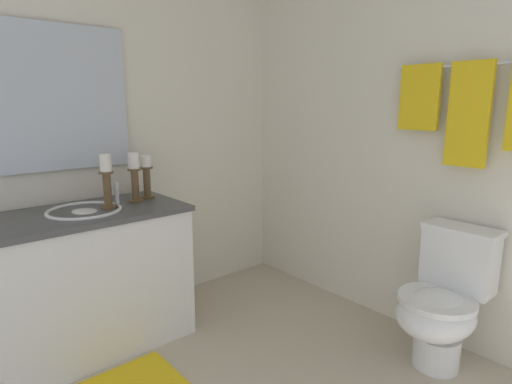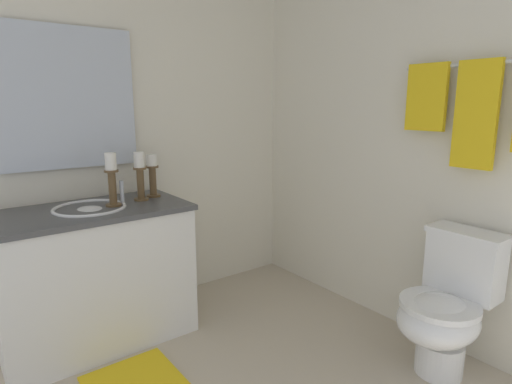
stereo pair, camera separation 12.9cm
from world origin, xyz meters
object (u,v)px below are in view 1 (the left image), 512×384
(candle_holder_short, at_px, (135,176))
(towel_center, at_px, (469,115))
(towel_bar, at_px, (476,64))
(candle_holder_mid, at_px, (107,179))
(mirror, at_px, (58,98))
(towel_near_vanity, at_px, (420,98))
(vanity_cabinet, at_px, (90,279))
(toilet, at_px, (442,302))
(candle_holder_tall, at_px, (147,176))
(sink_basin, at_px, (85,218))

(candle_holder_short, bearing_deg, towel_center, 41.17)
(candle_holder_short, bearing_deg, towel_bar, 41.58)
(candle_holder_mid, bearing_deg, candle_holder_short, 103.71)
(candle_holder_short, height_order, towel_center, towel_center)
(mirror, bearing_deg, towel_near_vanity, 48.34)
(vanity_cabinet, height_order, candle_holder_short, candle_holder_short)
(toilet, height_order, towel_center, towel_center)
(towel_bar, bearing_deg, candle_holder_mid, -133.43)
(candle_holder_tall, bearing_deg, candle_holder_mid, -71.93)
(sink_basin, distance_m, candle_holder_mid, 0.24)
(mirror, xyz_separation_m, toilet, (1.69, 1.33, -1.06))
(mirror, xyz_separation_m, candle_holder_tall, (0.20, 0.42, -0.47))
(towel_near_vanity, bearing_deg, towel_bar, 3.72)
(candle_holder_short, xyz_separation_m, towel_center, (1.40, 1.22, 0.37))
(towel_bar, bearing_deg, towel_near_vanity, -176.28)
(sink_basin, height_order, towel_bar, towel_bar)
(candle_holder_short, relative_size, toilet, 0.40)
(candle_holder_short, relative_size, towel_near_vanity, 0.82)
(candle_holder_mid, height_order, towel_near_vanity, towel_near_vanity)
(candle_holder_mid, xyz_separation_m, toilet, (1.40, 1.20, -0.61))
(vanity_cabinet, distance_m, sink_basin, 0.37)
(vanity_cabinet, distance_m, mirror, 1.05)
(candle_holder_tall, distance_m, towel_center, 1.87)
(vanity_cabinet, relative_size, towel_near_vanity, 2.96)
(candle_holder_short, bearing_deg, vanity_cabinet, -84.78)
(towel_center, bearing_deg, towel_bar, 90.00)
(towel_near_vanity, bearing_deg, sink_basin, -125.31)
(mirror, relative_size, candle_holder_short, 2.77)
(candle_holder_mid, height_order, towel_bar, towel_bar)
(mirror, height_order, towel_center, mirror)
(vanity_cabinet, height_order, sink_basin, sink_basin)
(mirror, bearing_deg, towel_bar, 43.40)
(toilet, relative_size, towel_center, 1.38)
(sink_basin, distance_m, towel_center, 2.13)
(candle_holder_tall, xyz_separation_m, towel_near_vanity, (1.17, 1.12, 0.47))
(towel_near_vanity, bearing_deg, mirror, -131.66)
(mirror, relative_size, toilet, 1.10)
(sink_basin, bearing_deg, toilet, 43.30)
(sink_basin, bearing_deg, candle_holder_short, 95.24)
(sink_basin, xyz_separation_m, candle_holder_mid, (0.02, 0.13, 0.20))
(mirror, height_order, towel_near_vanity, mirror)
(candle_holder_mid, height_order, toilet, candle_holder_mid)
(candle_holder_mid, bearing_deg, toilet, 40.71)
(vanity_cabinet, bearing_deg, mirror, 179.99)
(sink_basin, height_order, candle_holder_mid, candle_holder_mid)
(vanity_cabinet, distance_m, towel_bar, 2.38)
(sink_basin, distance_m, towel_bar, 2.23)
(candle_holder_mid, bearing_deg, candle_holder_tall, 108.07)
(vanity_cabinet, xyz_separation_m, towel_near_vanity, (1.09, 1.54, 1.02))
(candle_holder_tall, height_order, towel_near_vanity, towel_near_vanity)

